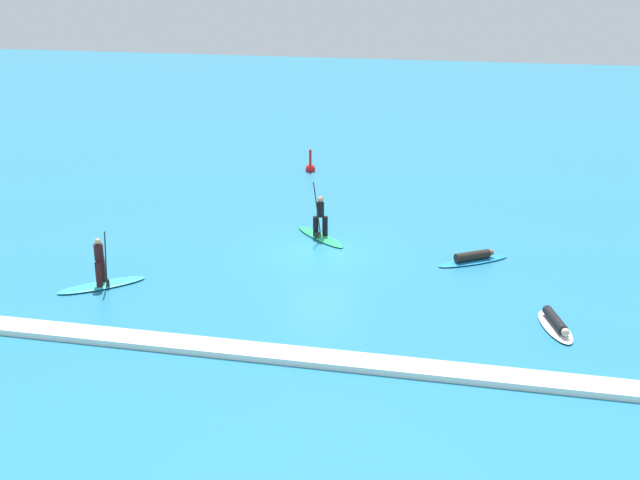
{
  "coord_description": "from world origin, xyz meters",
  "views": [
    {
      "loc": [
        6.42,
        -28.66,
        10.68
      ],
      "look_at": [
        0.0,
        0.0,
        0.5
      ],
      "focal_mm": 46.68,
      "sensor_mm": 36.0,
      "label": 1
    }
  ],
  "objects_px": {
    "surfer_on_green_board": "(320,229)",
    "marker_buoy": "(310,168)",
    "surfer_on_white_board": "(556,324)",
    "surfer_on_teal_board": "(101,277)",
    "surfer_on_blue_board": "(473,258)"
  },
  "relations": [
    {
      "from": "surfer_on_green_board",
      "to": "surfer_on_teal_board",
      "type": "bearing_deg",
      "value": -87.96
    },
    {
      "from": "surfer_on_white_board",
      "to": "marker_buoy",
      "type": "height_order",
      "value": "marker_buoy"
    },
    {
      "from": "surfer_on_white_board",
      "to": "surfer_on_blue_board",
      "type": "bearing_deg",
      "value": -168.87
    },
    {
      "from": "surfer_on_white_board",
      "to": "surfer_on_blue_board",
      "type": "relative_size",
      "value": 0.92
    },
    {
      "from": "surfer_on_teal_board",
      "to": "marker_buoy",
      "type": "xyz_separation_m",
      "value": [
        3.29,
        16.75,
        -0.17
      ]
    },
    {
      "from": "surfer_on_white_board",
      "to": "surfer_on_green_board",
      "type": "bearing_deg",
      "value": -143.54
    },
    {
      "from": "marker_buoy",
      "to": "surfer_on_white_board",
      "type": "bearing_deg",
      "value": -55.61
    },
    {
      "from": "surfer_on_white_board",
      "to": "surfer_on_teal_board",
      "type": "height_order",
      "value": "surfer_on_teal_board"
    },
    {
      "from": "surfer_on_blue_board",
      "to": "surfer_on_green_board",
      "type": "height_order",
      "value": "surfer_on_green_board"
    },
    {
      "from": "surfer_on_green_board",
      "to": "marker_buoy",
      "type": "bearing_deg",
      "value": 150.35
    },
    {
      "from": "surfer_on_green_board",
      "to": "marker_buoy",
      "type": "relative_size",
      "value": 2.08
    },
    {
      "from": "surfer_on_blue_board",
      "to": "surfer_on_white_board",
      "type": "bearing_deg",
      "value": -97.92
    },
    {
      "from": "surfer_on_white_board",
      "to": "marker_buoy",
      "type": "bearing_deg",
      "value": -161.84
    },
    {
      "from": "surfer_on_blue_board",
      "to": "marker_buoy",
      "type": "relative_size",
      "value": 2.15
    },
    {
      "from": "surfer_on_teal_board",
      "to": "marker_buoy",
      "type": "bearing_deg",
      "value": 36.83
    }
  ]
}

